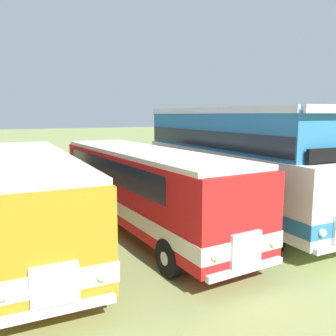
# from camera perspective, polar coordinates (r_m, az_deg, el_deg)

# --- Properties ---
(bus_fourth_in_row) EXTENTS (3.04, 11.41, 2.99)m
(bus_fourth_in_row) POSITION_cam_1_polar(r_m,az_deg,el_deg) (12.51, -21.23, -3.52)
(bus_fourth_in_row) COLOR orange
(bus_fourth_in_row) RESTS_ON ground
(bus_fifth_in_row) EXTENTS (2.97, 11.15, 2.99)m
(bus_fifth_in_row) POSITION_cam_1_polar(r_m,az_deg,el_deg) (13.14, -4.01, -2.39)
(bus_fifth_in_row) COLOR red
(bus_fifth_in_row) RESTS_ON ground
(bus_sixth_in_row) EXTENTS (2.94, 11.05, 4.52)m
(bus_sixth_in_row) POSITION_cam_1_polar(r_m,az_deg,el_deg) (14.96, 9.83, 1.19)
(bus_sixth_in_row) COLOR silver
(bus_sixth_in_row) RESTS_ON ground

